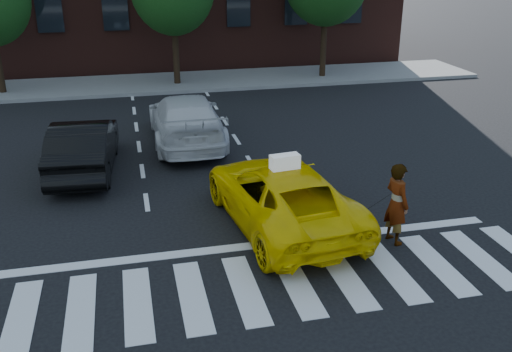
# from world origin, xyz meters

# --- Properties ---
(ground) EXTENTS (120.00, 120.00, 0.00)m
(ground) POSITION_xyz_m (0.00, 0.00, 0.00)
(ground) COLOR black
(ground) RESTS_ON ground
(crosswalk) EXTENTS (13.00, 2.40, 0.01)m
(crosswalk) POSITION_xyz_m (0.00, 0.00, 0.01)
(crosswalk) COLOR silver
(crosswalk) RESTS_ON ground
(stop_line) EXTENTS (12.00, 0.30, 0.01)m
(stop_line) POSITION_xyz_m (0.00, 1.60, 0.01)
(stop_line) COLOR silver
(stop_line) RESTS_ON ground
(sidewalk_far) EXTENTS (30.00, 4.00, 0.15)m
(sidewalk_far) POSITION_xyz_m (0.00, 17.50, 0.07)
(sidewalk_far) COLOR slate
(sidewalk_far) RESTS_ON ground
(taxi) EXTENTS (3.01, 5.47, 1.45)m
(taxi) POSITION_xyz_m (1.40, 2.50, 0.72)
(taxi) COLOR yellow
(taxi) RESTS_ON ground
(black_sedan) EXTENTS (1.91, 4.67, 1.50)m
(black_sedan) POSITION_xyz_m (-3.16, 7.00, 0.75)
(black_sedan) COLOR black
(black_sedan) RESTS_ON ground
(white_suv) EXTENTS (2.24, 5.43, 1.57)m
(white_suv) POSITION_xyz_m (-0.04, 8.91, 0.79)
(white_suv) COLOR silver
(white_suv) RESTS_ON ground
(woman) EXTENTS (0.57, 0.74, 1.82)m
(woman) POSITION_xyz_m (3.55, 1.10, 0.91)
(woman) COLOR #999999
(woman) RESTS_ON ground
(dog) EXTENTS (0.59, 0.33, 0.34)m
(dog) POSITION_xyz_m (1.96, 1.09, 0.20)
(dog) COLOR olive
(dog) RESTS_ON ground
(taxi_sign) EXTENTS (0.68, 0.36, 0.32)m
(taxi_sign) POSITION_xyz_m (1.40, 2.30, 1.61)
(taxi_sign) COLOR white
(taxi_sign) RESTS_ON taxi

